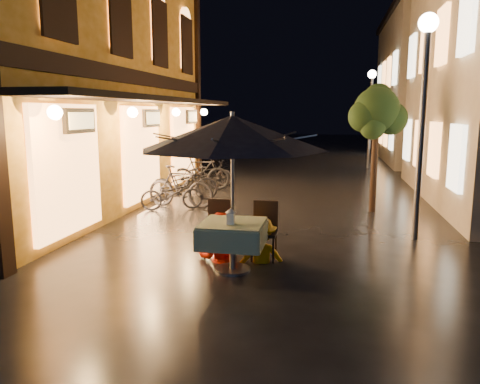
% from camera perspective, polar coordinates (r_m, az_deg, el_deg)
% --- Properties ---
extents(ground, '(90.00, 90.00, 0.00)m').
position_cam_1_polar(ground, '(7.85, 0.68, -8.50)').
color(ground, black).
rests_on(ground, ground).
extents(west_building, '(5.90, 11.40, 7.40)m').
position_cam_1_polar(west_building, '(13.41, -21.57, 14.45)').
color(west_building, '#C4881C').
rests_on(west_building, ground).
extents(east_building_far, '(7.30, 10.30, 7.30)m').
position_cam_1_polar(east_building_far, '(26.11, 25.09, 11.49)').
color(east_building_far, beige).
rests_on(east_building_far, ground).
extents(street_tree, '(1.43, 1.20, 3.15)m').
position_cam_1_polar(street_tree, '(11.90, 16.39, 9.18)').
color(street_tree, black).
rests_on(street_tree, ground).
extents(streetlamp_near, '(0.36, 0.36, 4.23)m').
position_cam_1_polar(streetlamp_near, '(9.50, 21.55, 11.85)').
color(streetlamp_near, '#59595E').
rests_on(streetlamp_near, ground).
extents(streetlamp_far, '(0.36, 0.36, 4.23)m').
position_cam_1_polar(streetlamp_far, '(21.41, 15.67, 10.63)').
color(streetlamp_far, '#59595E').
rests_on(streetlamp_far, ground).
extents(cafe_table, '(0.99, 0.99, 0.78)m').
position_cam_1_polar(cafe_table, '(7.27, -0.90, -5.17)').
color(cafe_table, '#59595E').
rests_on(cafe_table, ground).
extents(patio_umbrella, '(2.86, 2.86, 2.46)m').
position_cam_1_polar(patio_umbrella, '(7.03, -0.93, 7.22)').
color(patio_umbrella, '#59595E').
rests_on(patio_umbrella, ground).
extents(cafe_chair_left, '(0.42, 0.42, 0.97)m').
position_cam_1_polar(cafe_chair_left, '(8.07, -2.61, -4.03)').
color(cafe_chair_left, black).
rests_on(cafe_chair_left, ground).
extents(cafe_chair_right, '(0.42, 0.42, 0.97)m').
position_cam_1_polar(cafe_chair_right, '(7.92, 3.04, -4.29)').
color(cafe_chair_right, black).
rests_on(cafe_chair_right, ground).
extents(table_lantern, '(0.16, 0.16, 0.25)m').
position_cam_1_polar(table_lantern, '(7.06, -1.14, -2.86)').
color(table_lantern, white).
rests_on(table_lantern, cafe_table).
extents(person_orange, '(0.82, 0.68, 1.56)m').
position_cam_1_polar(person_orange, '(7.82, -2.52, -2.64)').
color(person_orange, red).
rests_on(person_orange, ground).
extents(person_yellow, '(1.05, 0.79, 1.44)m').
position_cam_1_polar(person_yellow, '(7.72, 2.59, -3.29)').
color(person_yellow, orange).
rests_on(person_yellow, ground).
extents(bicycle_0, '(1.66, 1.16, 0.83)m').
position_cam_1_polar(bicycle_0, '(11.95, -8.30, -0.21)').
color(bicycle_0, '#222229').
rests_on(bicycle_0, ground).
extents(bicycle_1, '(1.87, 0.72, 1.09)m').
position_cam_1_polar(bicycle_1, '(12.19, -7.26, 0.65)').
color(bicycle_1, black).
rests_on(bicycle_1, ground).
extents(bicycle_2, '(2.00, 1.26, 0.99)m').
position_cam_1_polar(bicycle_2, '(13.17, -6.86, 1.12)').
color(bicycle_2, black).
rests_on(bicycle_2, ground).
extents(bicycle_3, '(1.92, 0.98, 1.11)m').
position_cam_1_polar(bicycle_3, '(14.85, -4.85, 2.35)').
color(bicycle_3, black).
rests_on(bicycle_3, ground).
extents(bicycle_4, '(1.63, 0.63, 0.85)m').
position_cam_1_polar(bicycle_4, '(15.91, -3.79, 2.38)').
color(bicycle_4, '#232329').
rests_on(bicycle_4, ground).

